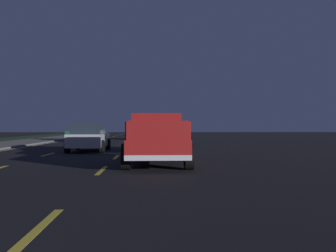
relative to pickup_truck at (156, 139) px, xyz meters
The scene contains 8 objects.
ground 14.77m from the pickup_truck, 13.73° to the left, with size 144.00×144.00×0.00m, color black.
sidewalk_shoulder 18.05m from the pickup_truck, 37.40° to the left, with size 108.00×4.00×0.12m, color slate.
lane_markings 18.58m from the pickup_truck, 20.80° to the left, with size 108.00×7.04×0.01m.
pickup_truck is the anchor object (origin of this frame).
sedan_silver 8.28m from the pickup_truck, 25.94° to the left, with size 4.41×2.04×1.54m.
sedan_white 26.73m from the pickup_truck, ahead, with size 4.42×2.06×1.54m.
sedan_blue 6.96m from the pickup_truck, ahead, with size 4.41×2.04×1.54m.
sedan_green 23.54m from the pickup_truck, 16.96° to the left, with size 4.42×2.05×1.54m.
Camera 1 is at (-1.74, -3.23, 1.36)m, focal length 41.45 mm.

